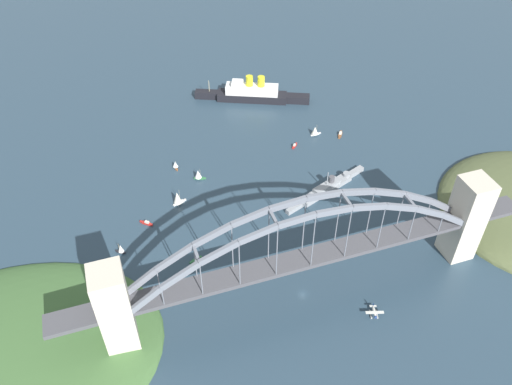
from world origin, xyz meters
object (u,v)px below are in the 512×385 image
object	(u,v)px
ocean_liner	(253,93)
small_boat_5	(198,174)
small_boat_3	(340,134)
seaplane_taxiing_near_bridge	(374,313)
harbor_arch_bridge	(306,258)
small_boat_6	(315,131)
small_boat_7	(295,146)
small_boat_8	(121,249)
small_boat_2	(146,223)
small_boat_1	(178,198)
small_boat_0	(196,259)
naval_cruiser	(327,188)
small_boat_4	(175,164)

from	to	relation	value
ocean_liner	small_boat_5	distance (m)	110.74
small_boat_3	seaplane_taxiing_near_bridge	bearing A→B (deg)	-109.71
harbor_arch_bridge	small_boat_6	world-z (taller)	harbor_arch_bridge
small_boat_7	small_boat_8	bearing A→B (deg)	-154.30
small_boat_3	harbor_arch_bridge	bearing A→B (deg)	-123.25
small_boat_2	small_boat_5	distance (m)	53.05
small_boat_1	small_boat_7	distance (m)	101.66
small_boat_7	small_boat_3	bearing A→B (deg)	4.07
small_boat_2	small_boat_8	xyz separation A→B (m)	(-18.16, -19.26, 2.53)
small_boat_7	small_boat_0	bearing A→B (deg)	-138.34
small_boat_1	seaplane_taxiing_near_bridge	bearing A→B (deg)	-56.42
harbor_arch_bridge	small_boat_5	world-z (taller)	harbor_arch_bridge
naval_cruiser	small_boat_2	size ratio (longest dim) A/B	9.04
small_boat_3	small_boat_8	bearing A→B (deg)	-158.68
small_boat_2	small_boat_5	world-z (taller)	small_boat_5
harbor_arch_bridge	ocean_liner	distance (m)	206.43
small_boat_1	small_boat_0	bearing A→B (deg)	-90.79
small_boat_2	small_boat_3	world-z (taller)	small_boat_2
small_boat_1	small_boat_4	bearing A→B (deg)	80.43
small_boat_2	small_boat_4	size ratio (longest dim) A/B	1.06
ocean_liner	small_boat_6	size ratio (longest dim) A/B	10.19
small_boat_4	small_boat_0	bearing A→B (deg)	-94.53
ocean_liner	small_boat_3	size ratio (longest dim) A/B	9.53
naval_cruiser	small_boat_8	xyz separation A→B (m)	(-138.25, -12.17, 0.91)
seaplane_taxiing_near_bridge	small_boat_0	world-z (taller)	seaplane_taxiing_near_bridge
naval_cruiser	small_boat_8	bearing A→B (deg)	-174.97
small_boat_5	small_boat_6	bearing A→B (deg)	13.25
naval_cruiser	seaplane_taxiing_near_bridge	bearing A→B (deg)	-100.59
small_boat_8	small_boat_0	bearing A→B (deg)	-26.43
ocean_liner	small_boat_7	bearing A→B (deg)	-83.41
seaplane_taxiing_near_bridge	small_boat_6	size ratio (longest dim) A/B	1.08
small_boat_7	naval_cruiser	bearing A→B (deg)	-88.20
naval_cruiser	small_boat_7	size ratio (longest dim) A/B	10.86
small_boat_2	small_boat_7	xyz separation A→B (m)	(118.42, 46.47, -0.04)
small_boat_6	small_boat_3	bearing A→B (deg)	-19.16
seaplane_taxiing_near_bridge	small_boat_4	size ratio (longest dim) A/B	1.37
small_boat_0	small_boat_8	size ratio (longest dim) A/B	1.08
small_boat_4	small_boat_6	distance (m)	109.72
small_boat_4	small_boat_7	xyz separation A→B (m)	(89.26, -3.54, -2.07)
small_boat_1	small_boat_5	world-z (taller)	small_boat_1
small_boat_0	small_boat_3	world-z (taller)	small_boat_3
ocean_liner	small_boat_8	bearing A→B (deg)	-132.63
harbor_arch_bridge	ocean_liner	xyz separation A→B (m)	(38.43, 201.54, -22.76)
small_boat_4	small_boat_8	xyz separation A→B (m)	(-47.31, -69.27, 0.50)
seaplane_taxiing_near_bridge	small_boat_5	bearing A→B (deg)	113.31
naval_cruiser	small_boat_0	world-z (taller)	naval_cruiser
harbor_arch_bridge	small_boat_0	distance (m)	71.04
naval_cruiser	small_boat_1	size ratio (longest dim) A/B	6.07
naval_cruiser	small_boat_0	distance (m)	103.18
naval_cruiser	ocean_liner	bearing A→B (deg)	94.58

